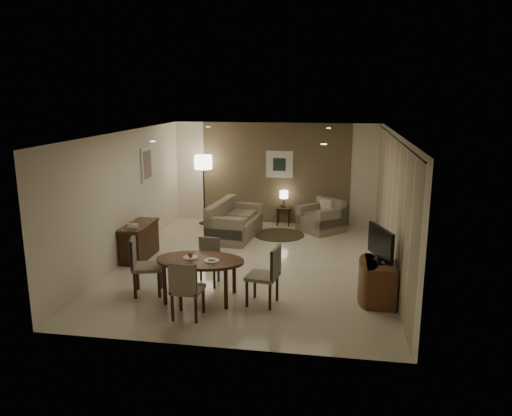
% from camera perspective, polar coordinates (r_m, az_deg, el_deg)
% --- Properties ---
extents(room_shell, '(5.50, 7.00, 2.70)m').
position_cam_1_polar(room_shell, '(10.42, 0.18, 1.32)').
color(room_shell, beige).
rests_on(room_shell, ground).
extents(taupe_accent, '(3.96, 0.03, 2.70)m').
position_cam_1_polar(taupe_accent, '(13.42, 2.27, 3.97)').
color(taupe_accent, brown).
rests_on(taupe_accent, wall_back).
extents(curtain_wall, '(0.08, 6.70, 2.58)m').
position_cam_1_polar(curtain_wall, '(9.96, 15.20, 0.13)').
color(curtain_wall, '#BCAA93').
rests_on(curtain_wall, wall_right).
extents(curtain_rod, '(0.03, 6.80, 0.03)m').
position_cam_1_polar(curtain_rod, '(9.76, 15.67, 7.70)').
color(curtain_rod, black).
rests_on(curtain_rod, wall_right).
extents(art_back_frame, '(0.72, 0.03, 0.72)m').
position_cam_1_polar(art_back_frame, '(13.35, 2.70, 5.00)').
color(art_back_frame, silver).
rests_on(art_back_frame, wall_back).
extents(art_back_canvas, '(0.34, 0.01, 0.34)m').
position_cam_1_polar(art_back_canvas, '(13.33, 2.69, 4.99)').
color(art_back_canvas, black).
rests_on(art_back_canvas, wall_back).
extents(art_left_frame, '(0.03, 0.60, 0.80)m').
position_cam_1_polar(art_left_frame, '(11.81, -12.38, 4.88)').
color(art_left_frame, silver).
rests_on(art_left_frame, wall_left).
extents(art_left_canvas, '(0.01, 0.46, 0.64)m').
position_cam_1_polar(art_left_canvas, '(11.81, -12.31, 4.88)').
color(art_left_canvas, gray).
rests_on(art_left_canvas, wall_left).
extents(downlight_nl, '(0.10, 0.10, 0.01)m').
position_cam_1_polar(downlight_nl, '(8.46, -11.72, 7.46)').
color(downlight_nl, white).
rests_on(downlight_nl, ceiling).
extents(downlight_nr, '(0.10, 0.10, 0.01)m').
position_cam_1_polar(downlight_nr, '(7.91, 7.75, 7.24)').
color(downlight_nr, white).
rests_on(downlight_nr, ceiling).
extents(downlight_fl, '(0.10, 0.10, 0.01)m').
position_cam_1_polar(downlight_fl, '(11.88, -5.49, 9.22)').
color(downlight_fl, white).
rests_on(downlight_fl, ceiling).
extents(downlight_fr, '(0.10, 0.10, 0.01)m').
position_cam_1_polar(downlight_fr, '(11.50, 8.30, 9.01)').
color(downlight_fr, white).
rests_on(downlight_fr, ceiling).
extents(console_desk, '(0.48, 1.20, 0.75)m').
position_cam_1_polar(console_desk, '(10.95, -13.17, -3.71)').
color(console_desk, '#492517').
rests_on(console_desk, floor).
extents(telephone, '(0.20, 0.14, 0.09)m').
position_cam_1_polar(telephone, '(10.57, -13.90, -1.96)').
color(telephone, white).
rests_on(telephone, console_desk).
extents(tv_cabinet, '(0.48, 0.90, 0.70)m').
position_cam_1_polar(tv_cabinet, '(8.78, 13.94, -8.16)').
color(tv_cabinet, brown).
rests_on(tv_cabinet, floor).
extents(flat_tv, '(0.36, 0.85, 0.60)m').
position_cam_1_polar(flat_tv, '(8.56, 14.05, -3.98)').
color(flat_tv, black).
rests_on(flat_tv, tv_cabinet).
extents(dining_table, '(1.52, 0.95, 0.71)m').
position_cam_1_polar(dining_table, '(8.67, -6.37, -8.09)').
color(dining_table, '#492517').
rests_on(dining_table, floor).
extents(chair_near, '(0.48, 0.48, 0.95)m').
position_cam_1_polar(chair_near, '(7.98, -7.81, -9.10)').
color(chair_near, gray).
rests_on(chair_near, floor).
extents(chair_far, '(0.42, 0.42, 0.85)m').
position_cam_1_polar(chair_far, '(9.25, -5.60, -6.22)').
color(chair_far, gray).
rests_on(chair_far, floor).
extents(chair_left, '(0.61, 0.61, 1.02)m').
position_cam_1_polar(chair_left, '(8.98, -12.30, -6.51)').
color(chair_left, gray).
rests_on(chair_left, floor).
extents(chair_right, '(0.56, 0.56, 1.00)m').
position_cam_1_polar(chair_right, '(8.37, 0.72, -7.72)').
color(chair_right, gray).
rests_on(chair_right, floor).
extents(plate_a, '(0.26, 0.26, 0.02)m').
position_cam_1_polar(plate_a, '(8.64, -7.50, -5.63)').
color(plate_a, white).
rests_on(plate_a, dining_table).
extents(plate_b, '(0.26, 0.26, 0.02)m').
position_cam_1_polar(plate_b, '(8.44, -5.08, -6.01)').
color(plate_b, white).
rests_on(plate_b, dining_table).
extents(fruit_apple, '(0.09, 0.09, 0.09)m').
position_cam_1_polar(fruit_apple, '(8.62, -7.51, -5.30)').
color(fruit_apple, '#B55814').
rests_on(fruit_apple, plate_a).
extents(napkin, '(0.12, 0.08, 0.03)m').
position_cam_1_polar(napkin, '(8.44, -5.08, -5.86)').
color(napkin, white).
rests_on(napkin, plate_b).
extents(round_rug, '(1.26, 1.26, 0.01)m').
position_cam_1_polar(round_rug, '(12.47, 2.66, -3.07)').
color(round_rug, '#413E24').
rests_on(round_rug, floor).
extents(sofa, '(1.94, 1.12, 0.87)m').
position_cam_1_polar(sofa, '(12.21, -2.42, -1.34)').
color(sofa, gray).
rests_on(sofa, floor).
extents(armchair, '(1.28, 1.28, 0.83)m').
position_cam_1_polar(armchair, '(12.78, 7.39, -0.87)').
color(armchair, gray).
rests_on(armchair, floor).
extents(side_table, '(0.38, 0.38, 0.48)m').
position_cam_1_polar(side_table, '(13.39, 3.17, -0.92)').
color(side_table, black).
rests_on(side_table, floor).
extents(table_lamp, '(0.22, 0.22, 0.50)m').
position_cam_1_polar(table_lamp, '(13.28, 3.20, 1.13)').
color(table_lamp, '#FFEAC1').
rests_on(table_lamp, side_table).
extents(floor_lamp, '(0.47, 0.47, 1.85)m').
position_cam_1_polar(floor_lamp, '(13.41, -5.97, 2.06)').
color(floor_lamp, '#FFE5B7').
rests_on(floor_lamp, floor).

